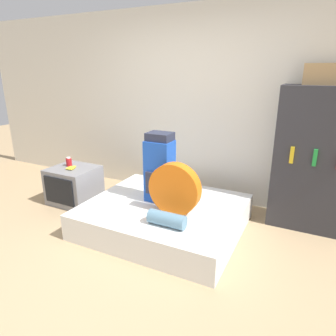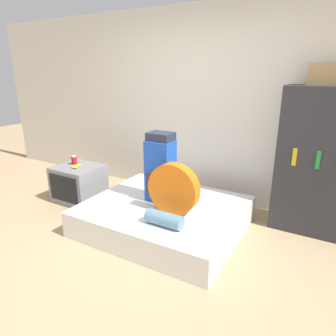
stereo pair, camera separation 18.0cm
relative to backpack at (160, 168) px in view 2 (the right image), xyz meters
name	(u,v)px [view 2 (the right image)]	position (x,y,z in m)	size (l,w,h in m)	color
ground_plane	(122,261)	(0.08, -0.87, -0.70)	(16.00, 16.00, 0.00)	tan
wall_back	(203,107)	(0.08, 1.02, 0.60)	(8.00, 0.05, 2.60)	silver
bed	(164,216)	(0.10, -0.09, -0.55)	(1.74, 1.50, 0.30)	white
backpack	(160,168)	(0.00, 0.00, 0.00)	(0.30, 0.27, 0.82)	blue
tent_bag	(174,189)	(0.31, -0.24, -0.11)	(0.57, 0.13, 0.57)	orange
sleeping_roll	(164,219)	(0.36, -0.53, -0.32)	(0.39, 0.15, 0.15)	#5B849E
television	(79,183)	(-1.36, 0.00, -0.45)	(0.61, 0.57, 0.50)	gray
canister	(74,160)	(-1.46, 0.05, -0.14)	(0.08, 0.08, 0.13)	#B2191E
banana_bunch	(77,166)	(-1.34, -0.03, -0.18)	(0.12, 0.16, 0.04)	yellow
bookshelf	(318,163)	(1.59, 0.72, 0.12)	(0.85, 0.44, 1.63)	#2D2D33
cardboard_box	(330,74)	(1.56, 0.75, 1.04)	(0.41, 0.24, 0.22)	#A88456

